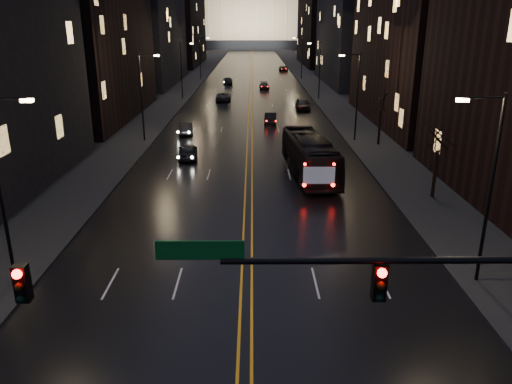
{
  "coord_description": "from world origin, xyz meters",
  "views": [
    {
      "loc": [
        0.31,
        -11.16,
        11.81
      ],
      "look_at": [
        0.48,
        13.71,
        3.34
      ],
      "focal_mm": 35.0,
      "sensor_mm": 36.0,
      "label": 1
    }
  ],
  "objects_px": {
    "traffic_signal": "(472,299)",
    "oncoming_car_b": "(186,128)",
    "oncoming_car_a": "(188,151)",
    "receding_car_a": "(270,118)",
    "bus": "(310,156)"
  },
  "relations": [
    {
      "from": "traffic_signal",
      "to": "oncoming_car_b",
      "type": "distance_m",
      "value": 45.64
    },
    {
      "from": "oncoming_car_a",
      "to": "receding_car_a",
      "type": "distance_m",
      "value": 18.44
    },
    {
      "from": "bus",
      "to": "receding_car_a",
      "type": "distance_m",
      "value": 21.95
    },
    {
      "from": "oncoming_car_a",
      "to": "oncoming_car_b",
      "type": "xyz_separation_m",
      "value": [
        -1.53,
        10.52,
        -0.03
      ]
    },
    {
      "from": "oncoming_car_b",
      "to": "oncoming_car_a",
      "type": "bearing_deg",
      "value": 90.33
    },
    {
      "from": "bus",
      "to": "oncoming_car_b",
      "type": "bearing_deg",
      "value": 121.84
    },
    {
      "from": "bus",
      "to": "oncoming_car_b",
      "type": "relative_size",
      "value": 2.74
    },
    {
      "from": "traffic_signal",
      "to": "bus",
      "type": "distance_m",
      "value": 28.02
    },
    {
      "from": "traffic_signal",
      "to": "oncoming_car_a",
      "type": "xyz_separation_m",
      "value": [
        -11.5,
        33.0,
        -4.38
      ]
    },
    {
      "from": "oncoming_car_b",
      "to": "receding_car_a",
      "type": "xyz_separation_m",
      "value": [
        9.61,
        6.05,
        -0.03
      ]
    },
    {
      "from": "oncoming_car_a",
      "to": "oncoming_car_b",
      "type": "bearing_deg",
      "value": -87.58
    },
    {
      "from": "oncoming_car_b",
      "to": "traffic_signal",
      "type": "bearing_deg",
      "value": 98.73
    },
    {
      "from": "oncoming_car_b",
      "to": "receding_car_a",
      "type": "bearing_deg",
      "value": -155.73
    },
    {
      "from": "oncoming_car_a",
      "to": "oncoming_car_b",
      "type": "distance_m",
      "value": 10.63
    },
    {
      "from": "traffic_signal",
      "to": "oncoming_car_a",
      "type": "bearing_deg",
      "value": 109.2
    }
  ]
}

